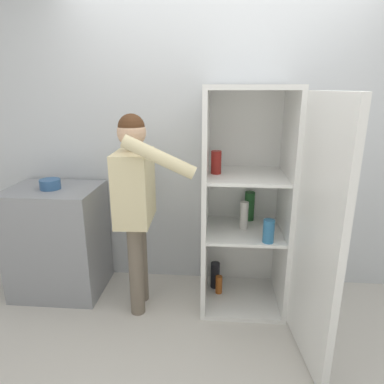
# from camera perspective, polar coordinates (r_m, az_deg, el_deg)

# --- Properties ---
(ground_plane) EXTENTS (12.00, 12.00, 0.00)m
(ground_plane) POSITION_cam_1_polar(r_m,az_deg,el_deg) (2.59, 3.70, -24.72)
(ground_plane) COLOR beige
(wall_back) EXTENTS (7.00, 0.06, 2.55)m
(wall_back) POSITION_cam_1_polar(r_m,az_deg,el_deg) (2.95, 4.58, 8.19)
(wall_back) COLOR silver
(wall_back) RESTS_ON ground_plane
(refrigerator) EXTENTS (0.77, 1.28, 1.74)m
(refrigerator) POSITION_cam_1_polar(r_m,az_deg,el_deg) (2.62, 10.88, -2.48)
(refrigerator) COLOR white
(refrigerator) RESTS_ON ground_plane
(person) EXTENTS (0.62, 0.58, 1.55)m
(person) POSITION_cam_1_polar(r_m,az_deg,el_deg) (2.59, -9.34, -0.13)
(person) COLOR #726656
(person) RESTS_ON ground_plane
(counter) EXTENTS (0.74, 0.57, 0.94)m
(counter) POSITION_cam_1_polar(r_m,az_deg,el_deg) (3.18, -21.39, -7.49)
(counter) COLOR gray
(counter) RESTS_ON ground_plane
(bowl) EXTENTS (0.16, 0.16, 0.08)m
(bowl) POSITION_cam_1_polar(r_m,az_deg,el_deg) (2.99, -22.57, 1.21)
(bowl) COLOR #335B8E
(bowl) RESTS_ON counter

